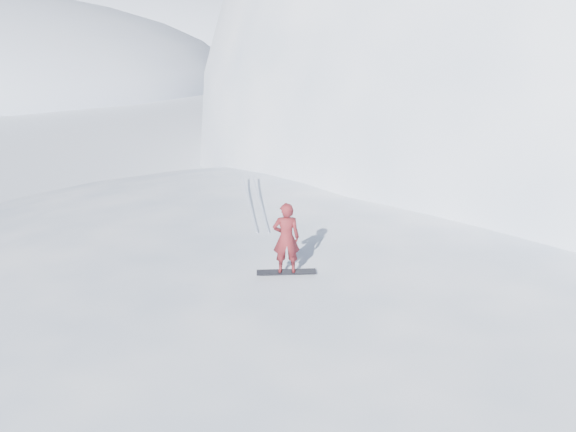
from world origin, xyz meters
name	(u,v)px	position (x,y,z in m)	size (l,w,h in m)	color
ground	(321,361)	(0.00, 0.00, 0.00)	(400.00, 400.00, 0.00)	white
near_ridge	(352,302)	(1.00, 3.00, 0.00)	(36.00, 28.00, 4.80)	white
peak_shoulder	(479,163)	(10.00, 20.00, 0.00)	(28.00, 24.00, 18.00)	white
far_ridge_c	(138,58)	(-40.00, 110.00, 0.00)	(140.00, 90.00, 36.00)	white
wind_bumps	(301,316)	(-0.56, 2.12, 0.00)	(16.00, 14.40, 1.00)	white
snowboard	(286,272)	(-0.91, 0.27, 2.41)	(1.46, 0.27, 0.02)	black
snowboarder	(286,238)	(-0.91, 0.27, 3.32)	(0.65, 0.43, 1.78)	maroon
board_tracks	(254,199)	(-2.27, 5.69, 2.42)	(1.56, 5.91, 0.04)	silver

